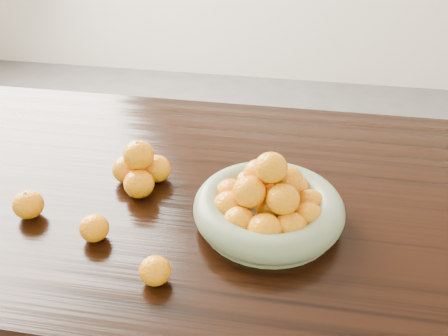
% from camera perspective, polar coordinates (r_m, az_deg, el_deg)
% --- Properties ---
extents(dining_table, '(2.00, 1.00, 0.75)m').
position_cam_1_polar(dining_table, '(1.34, -1.60, -5.43)').
color(dining_table, black).
rests_on(dining_table, ground).
extents(fruit_bowl, '(0.35, 0.35, 0.18)m').
position_cam_1_polar(fruit_bowl, '(1.15, 5.06, -4.31)').
color(fruit_bowl, '#717F5D').
rests_on(fruit_bowl, dining_table).
extents(orange_pyramid, '(0.15, 0.15, 0.13)m').
position_cam_1_polar(orange_pyramid, '(1.29, -9.56, -0.09)').
color(orange_pyramid, orange).
rests_on(orange_pyramid, dining_table).
extents(loose_orange_0, '(0.07, 0.07, 0.07)m').
position_cam_1_polar(loose_orange_0, '(1.26, -21.46, -3.91)').
color(loose_orange_0, orange).
rests_on(loose_orange_0, dining_table).
extents(loose_orange_1, '(0.07, 0.07, 0.06)m').
position_cam_1_polar(loose_orange_1, '(1.15, -14.61, -6.66)').
color(loose_orange_1, orange).
rests_on(loose_orange_1, dining_table).
extents(loose_orange_2, '(0.06, 0.06, 0.06)m').
position_cam_1_polar(loose_orange_2, '(1.03, -7.89, -11.55)').
color(loose_orange_2, orange).
rests_on(loose_orange_2, dining_table).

